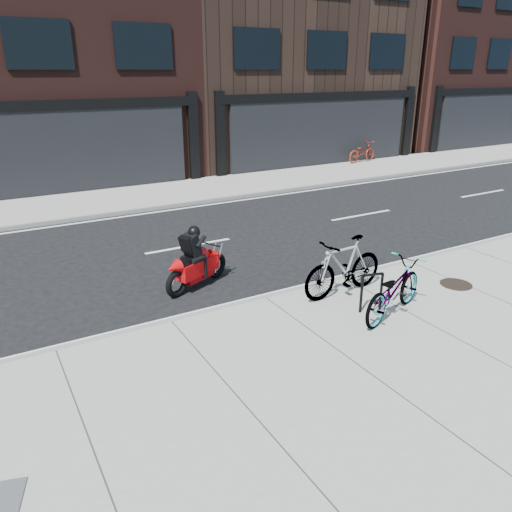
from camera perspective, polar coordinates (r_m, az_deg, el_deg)
ground at (r=11.70m, az=-3.91°, el=-1.71°), size 120.00×120.00×0.00m
sidewalk_near at (r=7.98m, az=12.59°, el=-13.14°), size 60.00×6.00×0.13m
sidewalk_far at (r=18.64m, az=-14.57°, el=6.40°), size 60.00×3.50×0.13m
building_mideast at (r=28.41m, az=1.43°, el=24.28°), size 12.00×10.00×12.50m
building_east at (r=36.12m, az=19.38°, el=22.85°), size 10.00×10.00×13.00m
bike_rack at (r=9.57m, az=13.08°, el=-3.69°), size 0.45×0.15×0.77m
bicycle_front at (r=9.49m, az=15.41°, el=-3.72°), size 2.07×1.29×1.03m
bicycle_rear at (r=10.13m, az=9.99°, el=-1.17°), size 2.02×0.68×1.19m
motorcycle at (r=10.77m, az=-6.50°, el=-0.57°), size 1.75×0.98×1.39m
bicycle_far at (r=25.45m, az=12.02°, el=11.57°), size 1.96×0.99×0.99m
manhole_cover at (r=11.44m, az=21.89°, el=-3.02°), size 0.80×0.80×0.02m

